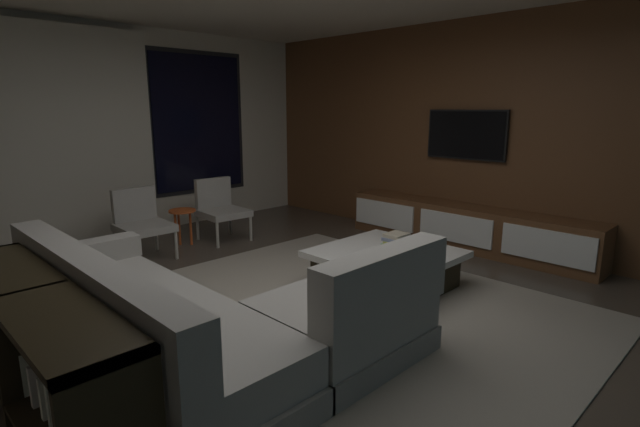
# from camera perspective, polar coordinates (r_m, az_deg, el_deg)

# --- Properties ---
(floor) EXTENTS (9.20, 9.20, 0.00)m
(floor) POSITION_cam_1_polar(r_m,az_deg,el_deg) (3.94, -2.31, -12.52)
(floor) COLOR #473D33
(back_wall_with_window) EXTENTS (6.60, 0.30, 2.70)m
(back_wall_with_window) POSITION_cam_1_polar(r_m,az_deg,el_deg) (6.69, -24.55, 8.60)
(back_wall_with_window) COLOR beige
(back_wall_with_window) RESTS_ON floor
(media_wall) EXTENTS (0.12, 7.80, 2.70)m
(media_wall) POSITION_cam_1_polar(r_m,az_deg,el_deg) (6.08, 19.59, 8.79)
(media_wall) COLOR brown
(media_wall) RESTS_ON floor
(area_rug) EXTENTS (3.20, 3.80, 0.01)m
(area_rug) POSITION_cam_1_polar(r_m,az_deg,el_deg) (4.10, 2.33, -11.41)
(area_rug) COLOR gray
(area_rug) RESTS_ON floor
(sectional_couch) EXTENTS (1.98, 2.50, 0.82)m
(sectional_couch) POSITION_cam_1_polar(r_m,az_deg,el_deg) (3.30, -14.01, -12.49)
(sectional_couch) COLOR gray
(sectional_couch) RESTS_ON floor
(coffee_table) EXTENTS (1.16, 1.16, 0.36)m
(coffee_table) POSITION_cam_1_polar(r_m,az_deg,el_deg) (4.57, 7.81, -6.50)
(coffee_table) COLOR black
(coffee_table) RESTS_ON floor
(book_stack_on_coffee_table) EXTENTS (0.26, 0.22, 0.13)m
(book_stack_on_coffee_table) POSITION_cam_1_polar(r_m,az_deg,el_deg) (4.66, 9.24, -3.16)
(book_stack_on_coffee_table) COLOR #6BA36C
(book_stack_on_coffee_table) RESTS_ON coffee_table
(accent_chair_near_window) EXTENTS (0.57, 0.59, 0.78)m
(accent_chair_near_window) POSITION_cam_1_polar(r_m,az_deg,el_deg) (6.26, -11.86, 0.87)
(accent_chair_near_window) COLOR #B2ADA0
(accent_chair_near_window) RESTS_ON floor
(accent_chair_by_curtain) EXTENTS (0.55, 0.57, 0.78)m
(accent_chair_by_curtain) POSITION_cam_1_polar(r_m,az_deg,el_deg) (5.74, -20.58, -0.71)
(accent_chair_by_curtain) COLOR #B2ADA0
(accent_chair_by_curtain) RESTS_ON floor
(side_stool) EXTENTS (0.32, 0.32, 0.46)m
(side_stool) POSITION_cam_1_polar(r_m,az_deg,el_deg) (6.05, -16.11, -0.35)
(side_stool) COLOR #BF4C1E
(side_stool) RESTS_ON floor
(media_console) EXTENTS (0.46, 3.10, 0.52)m
(media_console) POSITION_cam_1_polar(r_m,az_deg,el_deg) (6.00, 17.18, -1.71)
(media_console) COLOR brown
(media_console) RESTS_ON floor
(mounted_tv) EXTENTS (0.05, 1.02, 0.59)m
(mounted_tv) POSITION_cam_1_polar(r_m,az_deg,el_deg) (6.10, 17.01, 8.97)
(mounted_tv) COLOR black
(console_table_behind_couch) EXTENTS (0.40, 2.10, 0.74)m
(console_table_behind_couch) POSITION_cam_1_polar(r_m,az_deg,el_deg) (3.07, -30.65, -13.48)
(console_table_behind_couch) COLOR black
(console_table_behind_couch) RESTS_ON floor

